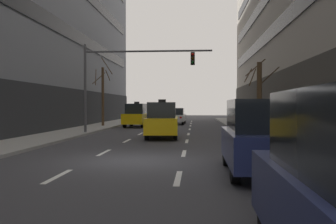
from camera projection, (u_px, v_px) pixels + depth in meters
ground_plane at (136, 160)px, 12.73m from camera, size 120.00×120.00×0.00m
sidewalk_right at (325, 161)px, 12.24m from camera, size 3.15×80.00×0.14m
lane_stripe_l1_s3 at (58, 176)px, 9.87m from camera, size 0.16×2.00×0.01m
lane_stripe_l1_s4 at (104, 152)px, 14.85m from camera, size 0.16×2.00×0.01m
lane_stripe_l1_s5 at (127, 141)px, 19.84m from camera, size 0.16×2.00×0.01m
lane_stripe_l1_s6 at (141, 134)px, 24.82m from camera, size 0.16×2.00×0.01m
lane_stripe_l1_s7 at (150, 129)px, 29.81m from camera, size 0.16×2.00×0.01m
lane_stripe_l1_s8 at (156, 126)px, 34.79m from camera, size 0.16×2.00×0.01m
lane_stripe_l1_s9 at (161, 123)px, 39.78m from camera, size 0.16×2.00×0.01m
lane_stripe_l1_s10 at (165, 121)px, 44.76m from camera, size 0.16×2.00×0.01m
lane_stripe_l2_s3 at (178, 178)px, 9.62m from camera, size 0.16×2.00×0.01m
lane_stripe_l2_s4 at (184, 153)px, 14.60m from camera, size 0.16×2.00×0.01m
lane_stripe_l2_s5 at (187, 141)px, 19.59m from camera, size 0.16×2.00×0.01m
lane_stripe_l2_s6 at (189, 134)px, 24.57m from camera, size 0.16×2.00×0.01m
lane_stripe_l2_s7 at (190, 129)px, 29.56m from camera, size 0.16×2.00×0.01m
lane_stripe_l2_s8 at (190, 126)px, 34.54m from camera, size 0.16×2.00×0.01m
lane_stripe_l2_s9 at (191, 123)px, 39.53m from camera, size 0.16×2.00×0.01m
lane_stripe_l2_s10 at (192, 121)px, 44.51m from camera, size 0.16×2.00×0.01m
taxi_driving_0 at (137, 115)px, 32.70m from camera, size 2.04×4.46×2.29m
car_driving_1 at (176, 116)px, 37.55m from camera, size 2.00×4.54×1.68m
taxi_driving_2 at (162, 120)px, 21.43m from camera, size 2.05×4.48×2.31m
car_parked_1 at (259, 137)px, 10.21m from camera, size 1.85×4.37×2.11m
traffic_signal_0 at (124, 71)px, 24.19m from camera, size 8.65×0.35×5.95m
street_tree_0 at (103, 94)px, 32.43m from camera, size 1.88×1.88×6.05m
street_tree_1 at (259, 96)px, 23.15m from camera, size 2.26×1.62×4.91m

